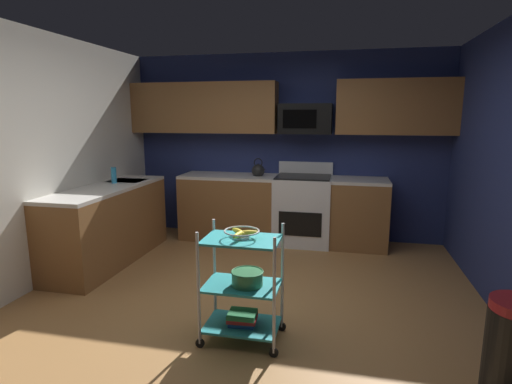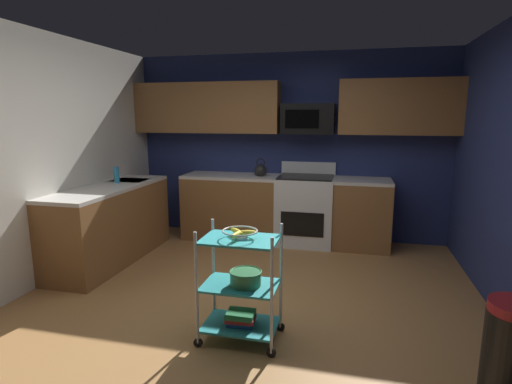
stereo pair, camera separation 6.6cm
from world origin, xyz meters
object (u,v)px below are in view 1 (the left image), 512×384
at_px(mixing_bowl_large, 247,278).
at_px(book_stack, 242,318).
at_px(microwave, 306,119).
at_px(kettle, 258,170).
at_px(rolling_cart, 242,285).
at_px(fruit_bowl, 242,233).
at_px(dish_soap_bottle, 114,175).
at_px(oven_range, 303,209).

bearing_deg(mixing_bowl_large, book_stack, -180.00).
xyz_separation_m(microwave, kettle, (-0.63, -0.11, -0.70)).
bearing_deg(rolling_cart, microwave, 85.82).
bearing_deg(fruit_bowl, kettle, 99.54).
bearing_deg(dish_soap_bottle, kettle, 31.78).
xyz_separation_m(fruit_bowl, dish_soap_bottle, (-2.04, 1.58, 0.14)).
relative_size(oven_range, kettle, 4.17).
bearing_deg(mixing_bowl_large, microwave, 86.72).
bearing_deg(fruit_bowl, dish_soap_bottle, 142.26).
xyz_separation_m(oven_range, book_stack, (-0.20, -2.58, -0.30)).
bearing_deg(microwave, oven_range, -89.74).
height_order(oven_range, dish_soap_bottle, dish_soap_bottle).
bearing_deg(mixing_bowl_large, kettle, 100.45).
bearing_deg(oven_range, book_stack, -94.36).
relative_size(book_stack, dish_soap_bottle, 1.19).
xyz_separation_m(mixing_bowl_large, kettle, (-0.47, 2.57, 0.48)).
xyz_separation_m(book_stack, kettle, (-0.43, 2.57, 0.82)).
xyz_separation_m(rolling_cart, fruit_bowl, (-0.00, -0.00, 0.42)).
bearing_deg(book_stack, microwave, 85.82).
bearing_deg(rolling_cart, dish_soap_bottle, 142.26).
distance_m(oven_range, book_stack, 2.60).
bearing_deg(rolling_cart, kettle, 99.54).
bearing_deg(microwave, book_stack, -94.18).
relative_size(rolling_cart, dish_soap_bottle, 4.57).
height_order(microwave, dish_soap_bottle, microwave).
height_order(mixing_bowl_large, book_stack, mixing_bowl_large).
distance_m(microwave, mixing_bowl_large, 2.93).
height_order(oven_range, rolling_cart, oven_range).
bearing_deg(kettle, dish_soap_bottle, -148.22).
distance_m(mixing_bowl_large, book_stack, 0.34).
height_order(book_stack, dish_soap_bottle, dish_soap_bottle).
relative_size(microwave, fruit_bowl, 2.57).
bearing_deg(kettle, rolling_cart, -80.46).
height_order(rolling_cart, mixing_bowl_large, rolling_cart).
bearing_deg(oven_range, dish_soap_bottle, -155.91).
relative_size(mixing_bowl_large, kettle, 0.95).
bearing_deg(oven_range, kettle, -179.65).
bearing_deg(fruit_bowl, book_stack, -63.43).
height_order(fruit_bowl, dish_soap_bottle, dish_soap_bottle).
height_order(mixing_bowl_large, kettle, kettle).
xyz_separation_m(oven_range, microwave, (-0.00, 0.10, 1.22)).
relative_size(microwave, dish_soap_bottle, 3.50).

